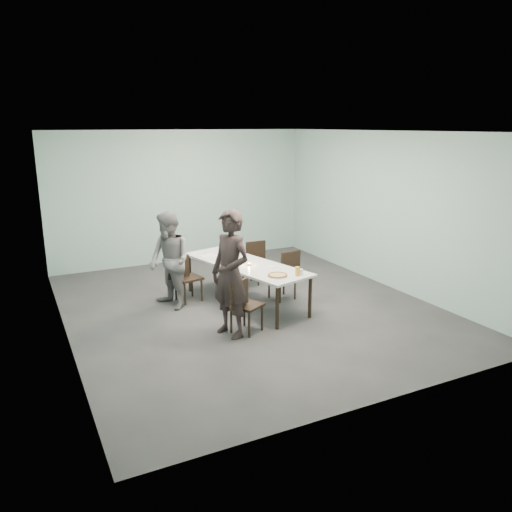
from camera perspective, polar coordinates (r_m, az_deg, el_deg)
name	(u,v)px	position (r m, az deg, el deg)	size (l,w,h in m)	color
ground	(248,307)	(8.83, -0.94, -5.80)	(7.00, 7.00, 0.00)	#333335
room_shell	(247,192)	(8.34, -1.00, 7.34)	(6.02, 7.02, 3.01)	#98BFBC
table	(245,266)	(8.78, -1.23, -1.17)	(1.52, 2.74, 0.75)	white
chair_near_left	(243,302)	(7.58, -1.44, -5.31)	(0.65, 0.57, 0.87)	black
chair_far_left	(184,275)	(9.01, -8.21, -2.16)	(0.64, 0.49, 0.87)	black
chair_near_right	(286,272)	(9.14, 3.41, -1.80)	(0.63, 0.47, 0.87)	black
chair_far_right	(251,260)	(9.93, -0.60, -0.42)	(0.61, 0.42, 0.87)	black
diner_near	(230,274)	(7.39, -2.94, -2.08)	(0.70, 0.46, 1.93)	black
diner_far	(169,261)	(8.67, -9.86, -0.55)	(0.82, 0.64, 1.69)	slate
pizza	(278,275)	(8.00, 2.48, -2.22)	(0.34, 0.34, 0.04)	white
side_plate	(272,267)	(8.53, 1.83, -1.22)	(0.18, 0.18, 0.01)	white
beer_glass	(297,271)	(8.03, 4.76, -1.76)	(0.08, 0.08, 0.15)	gold
water_tumbler	(300,272)	(8.12, 5.11, -1.81)	(0.08, 0.08, 0.09)	silver
tealight	(249,264)	(8.61, -0.82, -0.96)	(0.06, 0.06, 0.05)	silver
amber_tumbler	(220,253)	(9.35, -4.13, 0.40)	(0.07, 0.07, 0.08)	gold
menu	(208,256)	(9.29, -5.46, 0.05)	(0.30, 0.22, 0.01)	silver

